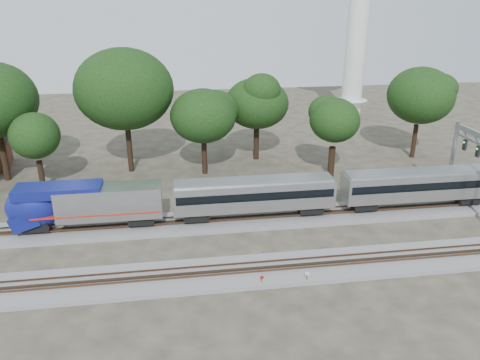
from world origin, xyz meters
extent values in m
plane|color=#383328|center=(0.00, 0.00, 0.00)|extent=(160.00, 160.00, 0.00)
cube|color=slate|center=(0.00, 6.00, 0.20)|extent=(160.00, 5.00, 0.40)
cube|color=brown|center=(0.00, 5.28, 0.66)|extent=(160.00, 0.08, 0.15)
cube|color=brown|center=(0.00, 6.72, 0.66)|extent=(160.00, 0.08, 0.15)
cube|color=slate|center=(0.00, -4.00, 0.20)|extent=(160.00, 5.00, 0.40)
cube|color=brown|center=(0.00, -4.72, 0.66)|extent=(160.00, 0.08, 0.15)
cube|color=brown|center=(0.00, -3.28, 0.66)|extent=(160.00, 0.08, 0.15)
cube|color=#B9BCC1|center=(-10.75, 6.00, 3.20)|extent=(10.27, 2.91, 3.20)
ellipsoid|color=navy|center=(-18.11, 6.00, 2.96)|extent=(5.23, 3.02, 4.46)
cube|color=navy|center=(-15.50, 6.00, 4.70)|extent=(8.24, 2.85, 0.97)
cube|color=black|center=(-17.63, 6.00, 3.93)|extent=(0.43, 2.23, 1.27)
cube|color=maroon|center=(-11.91, 6.00, 2.38)|extent=(12.59, 2.95, 0.17)
cube|color=black|center=(-17.97, 6.00, 1.17)|extent=(2.52, 2.13, 0.87)
cube|color=black|center=(-7.79, 6.00, 1.17)|extent=(2.52, 2.13, 0.87)
cube|color=#B9BCC1|center=(3.91, 6.00, 3.06)|extent=(16.86, 2.91, 2.91)
cube|color=black|center=(3.91, 6.00, 3.35)|extent=(16.28, 2.96, 0.87)
cube|color=gray|center=(3.91, 6.00, 4.56)|extent=(16.47, 2.33, 0.34)
cube|color=black|center=(-2.20, 6.00, 1.17)|extent=(2.52, 2.13, 0.87)
cube|color=black|center=(10.01, 6.00, 1.17)|extent=(2.52, 2.13, 0.87)
cube|color=#B9BCC1|center=(22.14, 6.00, 3.06)|extent=(16.86, 2.91, 2.91)
cube|color=black|center=(22.14, 6.00, 3.35)|extent=(16.28, 2.96, 0.87)
cube|color=gray|center=(22.14, 6.00, 4.56)|extent=(16.47, 2.33, 0.34)
cube|color=black|center=(16.04, 6.00, 1.17)|extent=(2.52, 2.13, 0.87)
cube|color=black|center=(28.25, 6.00, 1.17)|extent=(2.52, 2.13, 0.87)
cylinder|color=#512D19|center=(2.48, -6.02, 0.46)|extent=(0.06, 0.06, 0.92)
cylinder|color=#A1110B|center=(2.48, -6.02, 0.87)|extent=(0.33, 0.08, 0.33)
cylinder|color=#512D19|center=(6.27, -6.16, 0.50)|extent=(0.07, 0.07, 1.01)
cylinder|color=silver|center=(6.27, -6.16, 0.95)|extent=(0.35, 0.15, 0.36)
cube|color=#512D19|center=(6.07, -5.18, 0.15)|extent=(0.57, 0.43, 0.30)
cylinder|color=silver|center=(29.71, 46.23, 13.12)|extent=(3.75, 3.75, 26.23)
cone|color=silver|center=(29.71, 46.23, 1.87)|extent=(6.00, 6.00, 3.75)
cube|color=gray|center=(27.98, 9.45, 4.44)|extent=(0.34, 0.34, 8.87)
cube|color=gray|center=(27.98, 6.00, 8.58)|extent=(0.39, 7.29, 0.59)
cube|color=gray|center=(27.98, 6.00, 7.69)|extent=(0.25, 7.29, 0.25)
cube|color=black|center=(27.69, 4.82, 7.00)|extent=(0.25, 0.49, 1.18)
cube|color=black|center=(27.69, 7.18, 7.00)|extent=(0.25, 0.49, 1.18)
cylinder|color=black|center=(-25.76, 22.32, 2.81)|extent=(0.70, 0.70, 5.62)
cylinder|color=black|center=(-20.35, 18.13, 1.86)|extent=(0.70, 0.70, 3.73)
ellipsoid|color=black|center=(-20.35, 18.13, 6.92)|extent=(7.03, 7.03, 5.97)
cylinder|color=black|center=(-10.06, 23.29, 3.00)|extent=(0.70, 0.70, 6.00)
ellipsoid|color=black|center=(-10.06, 23.29, 11.15)|extent=(11.32, 11.32, 9.62)
cylinder|color=black|center=(-0.20, 20.93, 2.13)|extent=(0.70, 0.70, 4.25)
ellipsoid|color=black|center=(-0.20, 20.93, 7.90)|extent=(8.02, 8.02, 6.82)
cylinder|color=black|center=(7.70, 25.84, 2.21)|extent=(0.70, 0.70, 4.42)
ellipsoid|color=black|center=(7.70, 25.84, 8.21)|extent=(8.33, 8.33, 7.08)
cylinder|color=black|center=(16.11, 17.17, 2.07)|extent=(0.70, 0.70, 4.14)
ellipsoid|color=black|center=(16.11, 17.17, 7.69)|extent=(7.81, 7.81, 6.64)
cylinder|color=black|center=(30.69, 23.19, 2.47)|extent=(0.70, 0.70, 4.94)
ellipsoid|color=black|center=(30.69, 23.19, 9.17)|extent=(9.31, 9.31, 7.92)
camera|label=1|loc=(-4.01, -38.04, 22.50)|focal=35.00mm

